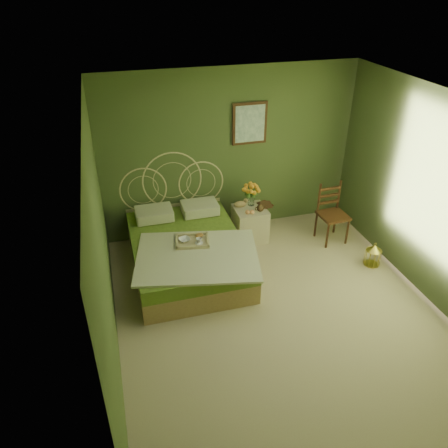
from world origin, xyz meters
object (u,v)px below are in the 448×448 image
object	(u,v)px
chair	(331,209)
bed	(187,249)
nightstand	(250,219)
birdcage	(373,255)

from	to	relation	value
chair	bed	bearing A→B (deg)	-179.46
bed	nightstand	world-z (taller)	bed
chair	nightstand	bearing A→B (deg)	161.31
bed	chair	size ratio (longest dim) A/B	2.42
nightstand	bed	bearing A→B (deg)	-156.00
birdcage	bed	bearing A→B (deg)	165.46
bed	birdcage	xyz separation A→B (m)	(2.62, -0.68, -0.14)
nightstand	chair	size ratio (longest dim) A/B	1.04
chair	birdcage	size ratio (longest dim) A/B	2.80
bed	chair	distance (m)	2.36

